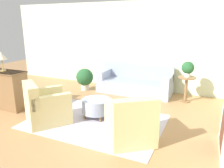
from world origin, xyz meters
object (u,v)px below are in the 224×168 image
(armchair_right, at_px, (130,124))
(armchair_left, at_px, (45,107))
(side_table, at_px, (186,85))
(ottoman_table, at_px, (96,106))
(potted_plant_on_side_table, at_px, (188,68))
(table_lamp, at_px, (1,56))
(couch, at_px, (135,83))
(potted_plant_floor, at_px, (85,78))
(dresser, at_px, (6,89))

(armchair_right, bearing_deg, armchair_left, 180.00)
(side_table, bearing_deg, armchair_right, -104.46)
(ottoman_table, height_order, potted_plant_on_side_table, potted_plant_on_side_table)
(side_table, bearing_deg, armchair_left, -135.20)
(armchair_right, height_order, side_table, armchair_right)
(armchair_right, xyz_separation_m, side_table, (0.68, 2.63, 0.12))
(table_lamp, bearing_deg, potted_plant_on_side_table, 29.35)
(couch, height_order, armchair_right, armchair_right)
(couch, relative_size, potted_plant_floor, 3.19)
(couch, height_order, potted_plant_floor, couch)
(table_lamp, bearing_deg, couch, 44.31)
(potted_plant_floor, bearing_deg, armchair_left, -78.83)
(armchair_left, xyz_separation_m, dresser, (-1.52, 0.29, 0.14))
(couch, distance_m, table_lamp, 3.80)
(armchair_left, xyz_separation_m, side_table, (2.65, 2.63, 0.12))
(armchair_right, distance_m, table_lamp, 3.64)
(ottoman_table, relative_size, potted_plant_floor, 0.94)
(couch, distance_m, potted_plant_on_side_table, 1.69)
(armchair_left, relative_size, ottoman_table, 1.74)
(armchair_left, bearing_deg, armchair_right, 0.00)
(couch, height_order, dresser, dresser)
(side_table, distance_m, potted_plant_floor, 3.14)
(armchair_right, distance_m, ottoman_table, 1.29)
(ottoman_table, bearing_deg, dresser, -170.40)
(side_table, distance_m, table_lamp, 4.86)
(ottoman_table, height_order, table_lamp, table_lamp)
(potted_plant_on_side_table, bearing_deg, side_table, -90.00)
(couch, relative_size, potted_plant_on_side_table, 5.37)
(ottoman_table, distance_m, potted_plant_on_side_table, 2.70)
(armchair_left, bearing_deg, potted_plant_floor, 101.17)
(couch, height_order, potted_plant_on_side_table, potted_plant_on_side_table)
(armchair_right, height_order, ottoman_table, armchair_right)
(armchair_left, xyz_separation_m, table_lamp, (-1.52, 0.29, 0.98))
(potted_plant_on_side_table, bearing_deg, couch, 172.21)
(side_table, relative_size, potted_plant_on_side_table, 1.70)
(ottoman_table, distance_m, dresser, 2.45)
(ottoman_table, bearing_deg, armchair_right, -32.67)
(side_table, height_order, dresser, dresser)
(table_lamp, bearing_deg, armchair_left, -10.67)
(table_lamp, bearing_deg, armchair_right, -4.69)
(side_table, bearing_deg, table_lamp, -150.65)
(ottoman_table, relative_size, dresser, 0.59)
(potted_plant_on_side_table, bearing_deg, ottoman_table, -132.26)
(armchair_right, height_order, potted_plant_on_side_table, potted_plant_on_side_table)
(armchair_left, distance_m, armchair_right, 1.97)
(ottoman_table, bearing_deg, potted_plant_on_side_table, 47.74)
(dresser, height_order, potted_plant_floor, dresser)
(potted_plant_floor, bearing_deg, armchair_right, -44.90)
(couch, bearing_deg, table_lamp, -135.69)
(armchair_left, height_order, armchair_right, same)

